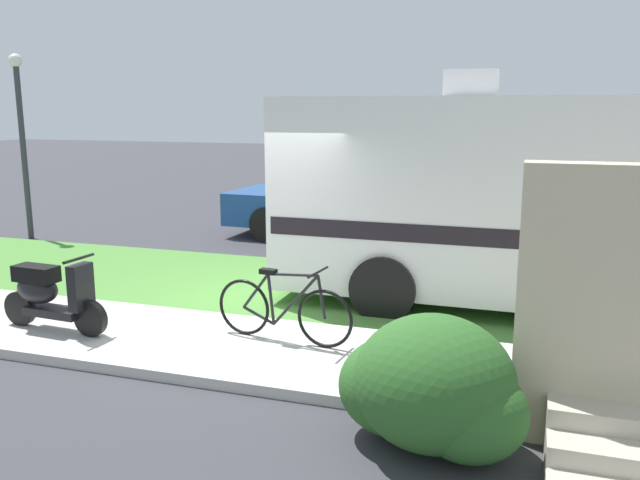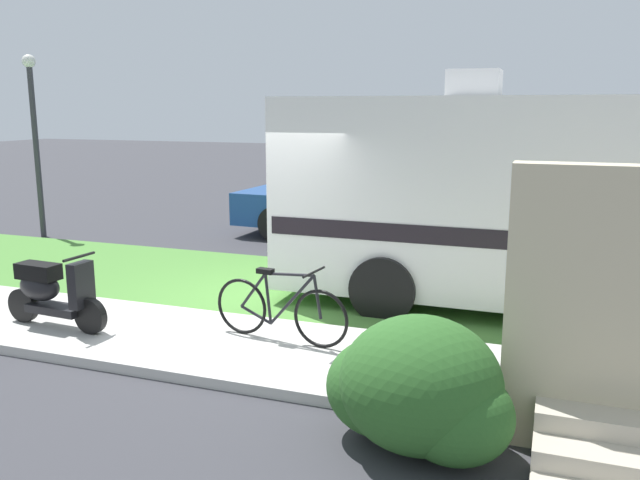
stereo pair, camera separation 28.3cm
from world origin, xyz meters
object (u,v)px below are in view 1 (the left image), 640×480
object	(u,v)px
bicycle	(283,309)
pickup_truck_near	(376,198)
bottle_green	(526,360)
scooter	(49,294)
motorhome_rv	(558,196)
bottle_spare	(547,381)
street_lamp_post	(21,128)

from	to	relation	value
bicycle	pickup_truck_near	xyz separation A→B (m)	(-0.46, 6.67, 0.43)
bottle_green	bicycle	bearing A→B (deg)	179.64
scooter	bottle_green	size ratio (longest dim) A/B	6.41
pickup_truck_near	bottle_green	world-z (taller)	pickup_truck_near
motorhome_rv	bicycle	world-z (taller)	motorhome_rv
bicycle	bottle_green	distance (m)	2.75
scooter	bottle_spare	size ratio (longest dim) A/B	6.03
street_lamp_post	bottle_green	bearing A→B (deg)	-23.60
scooter	pickup_truck_near	world-z (taller)	pickup_truck_near
motorhome_rv	bottle_spare	xyz separation A→B (m)	(-0.10, -3.06, -1.42)
motorhome_rv	bottle_green	size ratio (longest dim) A/B	30.74
pickup_truck_near	bottle_spare	bearing A→B (deg)	-64.67
motorhome_rv	pickup_truck_near	size ratio (longest dim) A/B	1.39
pickup_truck_near	bottle_green	xyz separation A→B (m)	(3.20, -6.69, -0.71)
motorhome_rv	scooter	distance (m)	6.75
bicycle	bottle_spare	distance (m)	2.99
motorhome_rv	bottle_green	xyz separation A→B (m)	(-0.30, -2.57, -1.43)
scooter	street_lamp_post	xyz separation A→B (m)	(-4.81, 5.06, 1.82)
bicycle	pickup_truck_near	world-z (taller)	pickup_truck_near
bottle_green	pickup_truck_near	bearing A→B (deg)	115.58
bottle_spare	bicycle	bearing A→B (deg)	170.14
bottle_green	scooter	bearing A→B (deg)	-174.87
pickup_truck_near	bottle_spare	world-z (taller)	pickup_truck_near
bottle_green	street_lamp_post	world-z (taller)	street_lamp_post
scooter	bicycle	bearing A→B (deg)	10.28
motorhome_rv	bottle_green	world-z (taller)	motorhome_rv
motorhome_rv	scooter	size ratio (longest dim) A/B	4.80
bicycle	bottle_green	world-z (taller)	bicycle
bottle_spare	street_lamp_post	bearing A→B (deg)	154.58
bottle_green	street_lamp_post	bearing A→B (deg)	156.40
bicycle	bottle_green	xyz separation A→B (m)	(2.74, -0.02, -0.28)
bottle_green	motorhome_rv	bearing A→B (deg)	83.42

